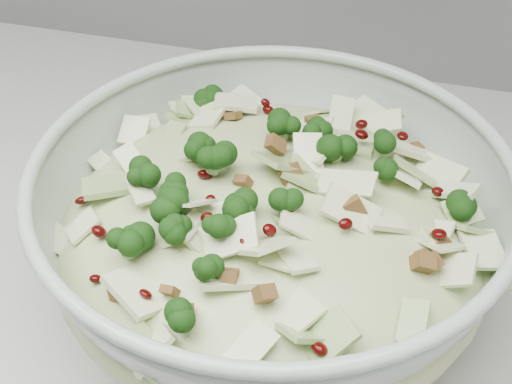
# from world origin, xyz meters

# --- Properties ---
(mixing_bowl) EXTENTS (0.42, 0.42, 0.14)m
(mixing_bowl) POSITION_xyz_m (0.71, 1.60, 0.97)
(mixing_bowl) COLOR #A1B1A3
(mixing_bowl) RESTS_ON counter
(salad) EXTENTS (0.40, 0.40, 0.14)m
(salad) POSITION_xyz_m (0.71, 1.60, 0.99)
(salad) COLOR #BDCE8D
(salad) RESTS_ON mixing_bowl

